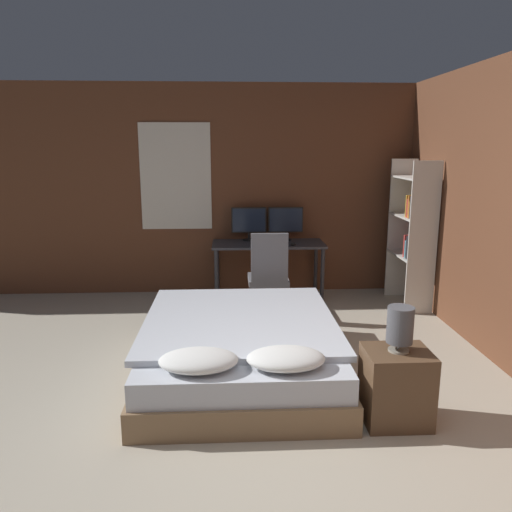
{
  "coord_description": "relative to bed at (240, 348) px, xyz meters",
  "views": [
    {
      "loc": [
        -0.23,
        -2.71,
        1.92
      ],
      "look_at": [
        0.05,
        2.58,
        0.75
      ],
      "focal_mm": 35.0,
      "sensor_mm": 36.0,
      "label": 1
    }
  ],
  "objects": [
    {
      "name": "ground_plane",
      "position": [
        0.15,
        -1.28,
        -0.24
      ],
      "size": [
        20.0,
        20.0,
        0.0
      ],
      "primitive_type": "plane",
      "color": "#B2A893"
    },
    {
      "name": "wall_back",
      "position": [
        0.14,
        2.55,
        1.12
      ],
      "size": [
        12.0,
        0.08,
        2.7
      ],
      "color": "brown",
      "rests_on": "ground_plane"
    },
    {
      "name": "wall_side_right",
      "position": [
        2.33,
        0.22,
        1.11
      ],
      "size": [
        0.06,
        12.0,
        2.7
      ],
      "color": "brown",
      "rests_on": "ground_plane"
    },
    {
      "name": "bed",
      "position": [
        0.0,
        0.0,
        0.0
      ],
      "size": [
        1.63,
        2.09,
        0.54
      ],
      "color": "#846647",
      "rests_on": "ground_plane"
    },
    {
      "name": "nightstand",
      "position": [
        1.08,
        -0.81,
        0.03
      ],
      "size": [
        0.45,
        0.39,
        0.53
      ],
      "color": "brown",
      "rests_on": "ground_plane"
    },
    {
      "name": "bedside_lamp",
      "position": [
        1.08,
        -0.81,
        0.48
      ],
      "size": [
        0.18,
        0.18,
        0.32
      ],
      "color": "gray",
      "rests_on": "nightstand"
    },
    {
      "name": "desk",
      "position": [
        0.4,
        2.18,
        0.39
      ],
      "size": [
        1.41,
        0.59,
        0.72
      ],
      "color": "#38383D",
      "rests_on": "ground_plane"
    },
    {
      "name": "monitor_left",
      "position": [
        0.17,
        2.38,
        0.73
      ],
      "size": [
        0.45,
        0.16,
        0.43
      ],
      "color": "black",
      "rests_on": "desk"
    },
    {
      "name": "monitor_right",
      "position": [
        0.64,
        2.38,
        0.73
      ],
      "size": [
        0.45,
        0.16,
        0.43
      ],
      "color": "black",
      "rests_on": "desk"
    },
    {
      "name": "keyboard",
      "position": [
        0.4,
        1.99,
        0.5
      ],
      "size": [
        0.41,
        0.13,
        0.02
      ],
      "color": "black",
      "rests_on": "desk"
    },
    {
      "name": "computer_mouse",
      "position": [
        0.7,
        1.99,
        0.5
      ],
      "size": [
        0.07,
        0.05,
        0.04
      ],
      "color": "black",
      "rests_on": "desk"
    },
    {
      "name": "office_chair",
      "position": [
        0.35,
        1.49,
        0.15
      ],
      "size": [
        0.52,
        0.52,
        0.99
      ],
      "color": "black",
      "rests_on": "ground_plane"
    },
    {
      "name": "bookshelf",
      "position": [
        2.11,
        1.75,
        0.73
      ],
      "size": [
        0.33,
        0.77,
        1.77
      ],
      "color": "beige",
      "rests_on": "ground_plane"
    }
  ]
}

